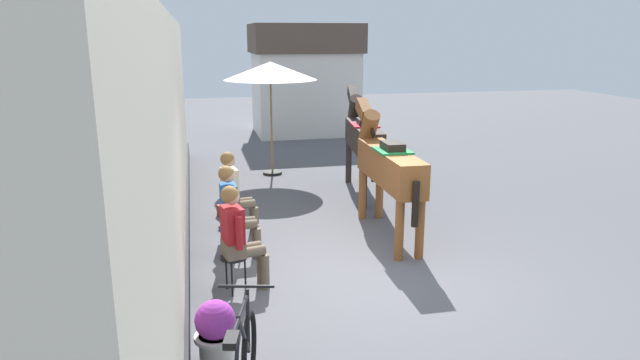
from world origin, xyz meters
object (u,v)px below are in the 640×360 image
at_px(seated_visitor_near, 238,233).
at_px(seated_visitor_middle, 234,208).
at_px(saddled_horse_near, 387,165).
at_px(flower_planter_near, 216,330).
at_px(satchel_bag, 222,212).
at_px(seated_visitor_far, 234,189).
at_px(saddled_horse_far, 363,137).
at_px(cafe_parasol, 270,72).

height_order(seated_visitor_near, seated_visitor_middle, same).
relative_size(saddled_horse_near, flower_planter_near, 4.68).
bearing_deg(satchel_bag, flower_planter_near, 159.98).
height_order(seated_visitor_near, flower_planter_near, seated_visitor_near).
relative_size(seated_visitor_near, flower_planter_near, 2.17).
distance_m(seated_visitor_near, seated_visitor_far, 2.07).
bearing_deg(saddled_horse_near, seated_visitor_middle, -168.06).
distance_m(seated_visitor_near, satchel_bag, 3.15).
bearing_deg(seated_visitor_far, saddled_horse_near, -10.84).
height_order(seated_visitor_middle, satchel_bag, seated_visitor_middle).
distance_m(seated_visitor_far, saddled_horse_near, 2.47).
distance_m(saddled_horse_near, saddled_horse_far, 2.52).
bearing_deg(cafe_parasol, flower_planter_near, -102.17).
xyz_separation_m(cafe_parasol, satchel_bag, (-1.32, -2.99, -2.26)).
bearing_deg(seated_visitor_near, satchel_bag, 90.86).
bearing_deg(cafe_parasol, saddled_horse_far, -51.37).
xyz_separation_m(seated_visitor_middle, cafe_parasol, (1.25, 4.99, 1.59)).
relative_size(seated_visitor_near, saddled_horse_far, 0.47).
distance_m(seated_visitor_near, cafe_parasol, 6.40).
relative_size(seated_visitor_far, satchel_bag, 4.96).
distance_m(cafe_parasol, satchel_bag, 3.98).
relative_size(seated_visitor_near, satchel_bag, 4.96).
height_order(seated_visitor_far, satchel_bag, seated_visitor_far).
distance_m(seated_visitor_far, saddled_horse_far, 3.44).
height_order(seated_visitor_far, saddled_horse_near, saddled_horse_near).
xyz_separation_m(flower_planter_near, cafe_parasol, (1.64, 7.61, 2.03)).
bearing_deg(saddled_horse_far, seated_visitor_middle, -133.18).
height_order(seated_visitor_middle, seated_visitor_far, same).
xyz_separation_m(seated_visitor_near, seated_visitor_middle, (0.03, 1.08, 0.00)).
bearing_deg(seated_visitor_middle, seated_visitor_near, -91.42).
bearing_deg(cafe_parasol, seated_visitor_near, -101.89).
distance_m(seated_visitor_far, flower_planter_near, 3.66).
relative_size(flower_planter_near, satchel_bag, 2.29).
height_order(saddled_horse_near, flower_planter_near, saddled_horse_near).
relative_size(seated_visitor_near, seated_visitor_middle, 1.00).
bearing_deg(saddled_horse_near, saddled_horse_far, 81.88).
distance_m(seated_visitor_near, flower_planter_near, 1.64).
height_order(seated_visitor_near, saddled_horse_far, saddled_horse_far).
relative_size(saddled_horse_far, cafe_parasol, 1.16).
distance_m(saddled_horse_far, satchel_bag, 3.25).
xyz_separation_m(saddled_horse_near, cafe_parasol, (-1.22, 4.47, 1.20)).
height_order(seated_visitor_middle, saddled_horse_near, saddled_horse_near).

